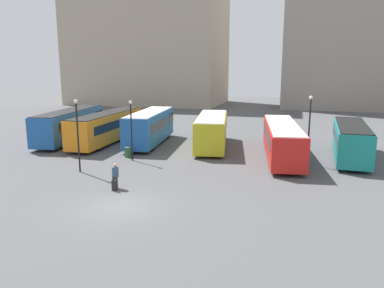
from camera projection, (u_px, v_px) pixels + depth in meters
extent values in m
plane|color=#4C4C4F|center=(120.00, 207.00, 20.16)|extent=(160.00, 160.00, 0.00)
cube|color=tan|center=(149.00, 43.00, 76.68)|extent=(30.31, 17.87, 24.48)
cube|color=#1E56A3|center=(70.00, 124.00, 38.22)|extent=(4.17, 12.16, 2.74)
cube|color=black|center=(89.00, 115.00, 42.91)|extent=(2.79, 2.53, 1.04)
cube|color=black|center=(65.00, 122.00, 37.11)|extent=(3.57, 7.91, 0.82)
cube|color=black|center=(69.00, 110.00, 37.94)|extent=(3.94, 11.89, 0.08)
cylinder|color=black|center=(86.00, 129.00, 42.04)|extent=(2.50, 1.42, 1.09)
cylinder|color=black|center=(54.00, 142.00, 34.86)|extent=(2.50, 1.42, 1.09)
cube|color=orange|center=(108.00, 127.00, 37.15)|extent=(2.76, 12.12, 2.61)
cube|color=black|center=(128.00, 117.00, 41.79)|extent=(2.51, 2.28, 0.99)
cube|color=black|center=(102.00, 125.00, 36.06)|extent=(2.66, 7.78, 0.78)
cube|color=black|center=(107.00, 113.00, 36.88)|extent=(2.56, 11.87, 0.08)
cylinder|color=black|center=(124.00, 131.00, 40.92)|extent=(2.35, 1.13, 1.06)
cylinder|color=black|center=(89.00, 144.00, 33.82)|extent=(2.35, 1.13, 1.06)
cube|color=#1E56A3|center=(150.00, 127.00, 36.40)|extent=(3.55, 10.14, 2.80)
cube|color=black|center=(160.00, 118.00, 40.26)|extent=(2.69, 2.09, 1.06)
cube|color=black|center=(147.00, 125.00, 35.46)|extent=(3.18, 6.59, 0.84)
cube|color=white|center=(150.00, 112.00, 36.11)|extent=(3.33, 9.92, 0.08)
cylinder|color=black|center=(158.00, 133.00, 39.60)|extent=(2.47, 1.34, 1.08)
cylinder|color=black|center=(141.00, 145.00, 33.65)|extent=(2.47, 1.34, 1.08)
cube|color=gold|center=(212.00, 131.00, 34.90)|extent=(4.22, 10.15, 2.64)
cube|color=black|center=(214.00, 121.00, 38.77)|extent=(2.90, 2.23, 1.00)
cube|color=black|center=(211.00, 129.00, 33.97)|extent=(3.65, 6.66, 0.79)
cube|color=white|center=(212.00, 116.00, 34.63)|extent=(3.98, 9.93, 0.08)
cylinder|color=black|center=(213.00, 137.00, 38.10)|extent=(2.61, 1.32, 0.91)
cylinder|color=black|center=(210.00, 149.00, 32.15)|extent=(2.61, 1.32, 0.91)
cube|color=red|center=(282.00, 140.00, 30.83)|extent=(4.04, 12.31, 2.46)
cube|color=black|center=(278.00, 127.00, 35.58)|extent=(2.79, 2.53, 0.93)
cube|color=black|center=(284.00, 138.00, 29.71)|extent=(3.50, 8.00, 0.74)
cube|color=white|center=(283.00, 124.00, 30.58)|extent=(3.81, 12.05, 0.08)
cylinder|color=black|center=(278.00, 143.00, 34.67)|extent=(2.50, 1.35, 1.04)
cylinder|color=black|center=(286.00, 163.00, 27.40)|extent=(2.50, 1.35, 1.04)
cube|color=#19847F|center=(351.00, 140.00, 30.52)|extent=(2.96, 10.12, 2.51)
cube|color=black|center=(348.00, 129.00, 34.26)|extent=(2.58, 1.97, 0.96)
cube|color=black|center=(352.00, 139.00, 29.62)|extent=(2.80, 6.52, 0.75)
cube|color=black|center=(352.00, 125.00, 30.26)|extent=(2.75, 9.91, 0.08)
cylinder|color=black|center=(347.00, 145.00, 33.61)|extent=(2.40, 1.08, 0.96)
cylinder|color=black|center=(353.00, 162.00, 27.84)|extent=(2.40, 1.08, 0.96)
cylinder|color=#4C3828|center=(115.00, 182.00, 23.27)|extent=(0.16, 0.16, 0.72)
cylinder|color=#4C3828|center=(117.00, 182.00, 23.20)|extent=(0.16, 0.16, 0.72)
cylinder|color=#334766|center=(115.00, 172.00, 23.10)|extent=(0.47, 0.47, 0.62)
sphere|color=tan|center=(115.00, 165.00, 23.01)|extent=(0.23, 0.23, 0.23)
cube|color=black|center=(115.00, 185.00, 22.74)|extent=(0.27, 0.35, 0.65)
cube|color=black|center=(113.00, 178.00, 22.55)|extent=(0.12, 0.04, 0.29)
cylinder|color=black|center=(309.00, 132.00, 28.42)|extent=(0.12, 0.12, 5.06)
sphere|color=beige|center=(311.00, 98.00, 27.90)|extent=(0.28, 0.28, 0.28)
cylinder|color=black|center=(131.00, 132.00, 29.70)|extent=(0.12, 0.12, 4.59)
sphere|color=beige|center=(130.00, 102.00, 29.22)|extent=(0.28, 0.28, 0.28)
cylinder|color=black|center=(78.00, 138.00, 26.37)|extent=(0.12, 0.12, 4.96)
sphere|color=beige|center=(76.00, 102.00, 25.86)|extent=(0.28, 0.28, 0.28)
cylinder|color=#285633|center=(128.00, 152.00, 31.19)|extent=(0.52, 0.52, 0.85)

